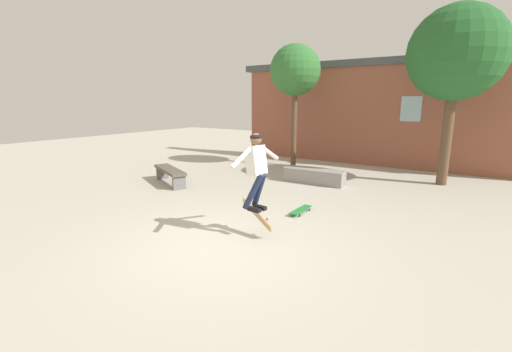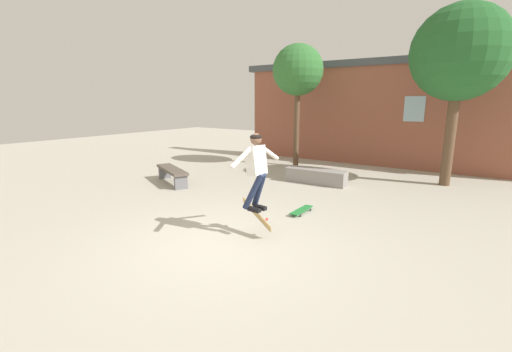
{
  "view_description": "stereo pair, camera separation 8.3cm",
  "coord_description": "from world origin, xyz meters",
  "views": [
    {
      "loc": [
        3.65,
        -4.45,
        2.52
      ],
      "look_at": [
        0.25,
        0.65,
        1.16
      ],
      "focal_mm": 24.0,
      "sensor_mm": 36.0,
      "label": 1
    },
    {
      "loc": [
        3.72,
        -4.41,
        2.52
      ],
      "look_at": [
        0.25,
        0.65,
        1.16
      ],
      "focal_mm": 24.0,
      "sensor_mm": 36.0,
      "label": 2
    }
  ],
  "objects": [
    {
      "name": "ground_plane",
      "position": [
        0.0,
        0.0,
        0.0
      ],
      "size": [
        40.0,
        40.0,
        0.0
      ],
      "primitive_type": "plane",
      "color": "#B2AD9E"
    },
    {
      "name": "building_backdrop",
      "position": [
        0.04,
        9.35,
        2.12
      ],
      "size": [
        11.88,
        0.52,
        5.16
      ],
      "color": "#93513D",
      "rests_on": "ground_plane"
    },
    {
      "name": "tree_right",
      "position": [
        2.73,
        7.21,
        3.81
      ],
      "size": [
        2.69,
        2.69,
        5.18
      ],
      "color": "brown",
      "rests_on": "ground_plane"
    },
    {
      "name": "tree_left",
      "position": [
        -2.51,
        7.46,
        3.6
      ],
      "size": [
        1.89,
        1.89,
        4.59
      ],
      "color": "brown",
      "rests_on": "ground_plane"
    },
    {
      "name": "park_bench",
      "position": [
        -4.27,
        2.65,
        0.35
      ],
      "size": [
        1.89,
        1.19,
        0.48
      ],
      "rotation": [
        0.0,
        0.0,
        -0.43
      ],
      "color": "brown",
      "rests_on": "ground_plane"
    },
    {
      "name": "skate_ledge",
      "position": [
        -0.59,
        5.17,
        0.23
      ],
      "size": [
        1.91,
        0.54,
        0.46
      ],
      "rotation": [
        0.0,
        0.0,
        0.03
      ],
      "color": "gray",
      "rests_on": "ground_plane"
    },
    {
      "name": "skater",
      "position": [
        0.26,
        0.65,
        1.37
      ],
      "size": [
        0.44,
        1.3,
        1.44
      ],
      "rotation": [
        0.0,
        0.0,
        -0.11
      ],
      "color": "silver"
    },
    {
      "name": "skateboard_flipping",
      "position": [
        0.24,
        0.7,
        0.41
      ],
      "size": [
        0.82,
        0.35,
        0.54
      ],
      "rotation": [
        0.0,
        0.0,
        -0.27
      ],
      "color": "#AD894C"
    },
    {
      "name": "skateboard_resting",
      "position": [
        0.35,
        2.35,
        0.07
      ],
      "size": [
        0.23,
        0.81,
        0.08
      ],
      "rotation": [
        0.0,
        0.0,
        1.56
      ],
      "color": "#237F38",
      "rests_on": "ground_plane"
    }
  ]
}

